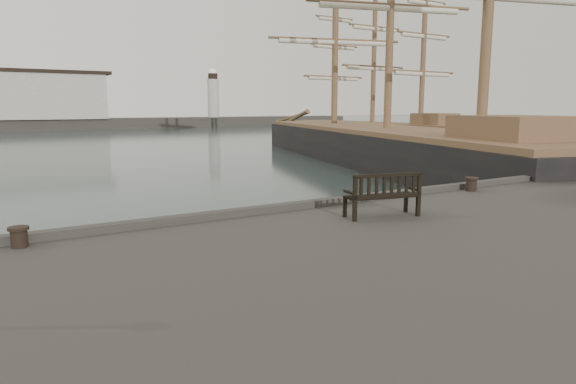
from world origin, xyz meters
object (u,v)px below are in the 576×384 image
object	(u,v)px
tall_ship_main	(386,154)
bench	(382,203)
bollard_right	(471,184)
tall_ship_far	(372,138)
bollard_left	(19,237)

from	to	relation	value
tall_ship_main	bench	bearing A→B (deg)	-116.48
bollard_right	tall_ship_far	xyz separation A→B (m)	(24.97, 33.51, -1.04)
bench	bollard_right	bearing A→B (deg)	27.92
bollard_right	tall_ship_far	bearing A→B (deg)	53.30
tall_ship_main	tall_ship_far	bearing A→B (deg)	68.44
bollard_right	tall_ship_main	xyz separation A→B (m)	(12.94, 18.02, -1.03)
bollard_right	tall_ship_main	size ratio (longest dim) A/B	0.01
bench	tall_ship_far	xyz separation A→B (m)	(30.01, 34.93, -1.16)
bollard_left	bollard_right	world-z (taller)	bollard_right
bench	bollard_right	distance (m)	5.24
bollard_left	tall_ship_far	bearing A→B (deg)	41.47
bollard_right	tall_ship_far	size ratio (longest dim) A/B	0.02
bench	tall_ship_far	distance (m)	46.07
bench	bollard_left	xyz separation A→B (m)	(-7.74, 1.57, -0.14)
bollard_left	bollard_right	xyz separation A→B (m)	(12.78, -0.14, 0.02)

